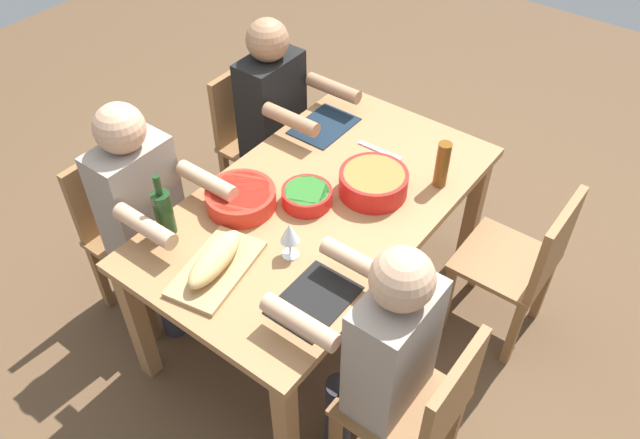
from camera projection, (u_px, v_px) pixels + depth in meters
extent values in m
plane|color=brown|center=(320.00, 309.00, 3.23)|extent=(8.00, 8.00, 0.00)
cube|color=#9E7044|center=(320.00, 204.00, 2.74)|extent=(1.63, 0.95, 0.04)
cube|color=#9E7044|center=(286.00, 431.00, 2.37)|extent=(0.07, 0.07, 0.70)
cube|color=#9E7044|center=(473.00, 211.00, 3.25)|extent=(0.07, 0.07, 0.70)
cube|color=#9E7044|center=(138.00, 323.00, 2.73)|extent=(0.07, 0.07, 0.70)
cube|color=#9E7044|center=(342.00, 152.00, 3.61)|extent=(0.07, 0.07, 0.70)
cube|color=olive|center=(505.00, 261.00, 2.88)|extent=(0.40, 0.40, 0.03)
cube|color=olive|center=(555.00, 245.00, 2.65)|extent=(0.38, 0.04, 0.40)
cube|color=olive|center=(447.00, 298.00, 3.01)|extent=(0.04, 0.04, 0.42)
cube|color=olive|center=(479.00, 256.00, 3.21)|extent=(0.04, 0.04, 0.42)
cube|color=olive|center=(513.00, 333.00, 2.86)|extent=(0.04, 0.04, 0.42)
cube|color=olive|center=(543.00, 287.00, 3.06)|extent=(0.04, 0.04, 0.42)
cube|color=olive|center=(142.00, 239.00, 2.98)|extent=(0.40, 0.40, 0.03)
cube|color=olive|center=(106.00, 189.00, 2.91)|extent=(0.38, 0.04, 0.40)
cube|color=olive|center=(199.00, 266.00, 3.16)|extent=(0.04, 0.04, 0.42)
cube|color=olive|center=(148.00, 309.00, 2.96)|extent=(0.04, 0.04, 0.42)
cube|color=olive|center=(153.00, 236.00, 3.31)|extent=(0.04, 0.04, 0.42)
cube|color=olive|center=(101.00, 276.00, 3.11)|extent=(0.04, 0.04, 0.42)
cylinder|color=#2D2D38|center=(193.00, 279.00, 3.08)|extent=(0.11, 0.11, 0.45)
cylinder|color=#2D2D38|center=(169.00, 300.00, 2.99)|extent=(0.11, 0.11, 0.45)
cube|color=gray|center=(138.00, 198.00, 2.76)|extent=(0.34, 0.20, 0.55)
cylinder|color=tan|center=(207.00, 181.00, 2.65)|extent=(0.07, 0.30, 0.07)
cylinder|color=tan|center=(145.00, 226.00, 2.46)|extent=(0.07, 0.30, 0.07)
sphere|color=tan|center=(119.00, 128.00, 2.50)|extent=(0.21, 0.21, 0.21)
cube|color=olive|center=(400.00, 403.00, 2.36)|extent=(0.40, 0.40, 0.03)
cube|color=olive|center=(452.00, 399.00, 2.13)|extent=(0.38, 0.04, 0.40)
cube|color=olive|center=(382.00, 380.00, 2.69)|extent=(0.04, 0.04, 0.42)
cube|color=olive|center=(454.00, 425.00, 2.54)|extent=(0.04, 0.04, 0.42)
cylinder|color=#2D2D38|center=(338.00, 415.00, 2.56)|extent=(0.11, 0.11, 0.45)
cylinder|color=#2D2D38|center=(361.00, 387.00, 2.65)|extent=(0.11, 0.11, 0.45)
cube|color=gray|center=(393.00, 350.00, 2.19)|extent=(0.34, 0.20, 0.55)
cylinder|color=tan|center=(300.00, 322.00, 2.12)|extent=(0.07, 0.30, 0.07)
cylinder|color=tan|center=(357.00, 262.00, 2.32)|extent=(0.07, 0.30, 0.07)
sphere|color=tan|center=(402.00, 279.00, 1.93)|extent=(0.21, 0.21, 0.21)
cube|color=olive|center=(266.00, 146.00, 3.50)|extent=(0.40, 0.40, 0.03)
cube|color=olive|center=(238.00, 102.00, 3.43)|extent=(0.38, 0.04, 0.40)
cube|color=olive|center=(310.00, 174.00, 3.68)|extent=(0.04, 0.04, 0.42)
cube|color=olive|center=(272.00, 205.00, 3.48)|extent=(0.04, 0.04, 0.42)
cube|color=olive|center=(265.00, 152.00, 3.83)|extent=(0.04, 0.04, 0.42)
cube|color=olive|center=(226.00, 181.00, 3.63)|extent=(0.04, 0.04, 0.42)
cylinder|color=#2D2D38|center=(307.00, 184.00, 3.60)|extent=(0.11, 0.11, 0.45)
cylinder|color=#2D2D38|center=(289.00, 199.00, 3.51)|extent=(0.11, 0.11, 0.45)
cube|color=black|center=(272.00, 106.00, 3.28)|extent=(0.34, 0.20, 0.55)
cylinder|color=#9E7251|center=(333.00, 88.00, 3.17)|extent=(0.07, 0.30, 0.07)
cylinder|color=#9E7251|center=(291.00, 119.00, 2.98)|extent=(0.07, 0.30, 0.07)
sphere|color=#9E7251|center=(267.00, 40.00, 3.02)|extent=(0.21, 0.21, 0.21)
cylinder|color=red|center=(307.00, 196.00, 2.69)|extent=(0.22, 0.22, 0.07)
cylinder|color=#2D7028|center=(307.00, 192.00, 2.67)|extent=(0.19, 0.19, 0.02)
cylinder|color=red|center=(373.00, 183.00, 2.73)|extent=(0.30, 0.30, 0.11)
cylinder|color=orange|center=(374.00, 177.00, 2.70)|extent=(0.26, 0.26, 0.04)
cylinder|color=red|center=(241.00, 198.00, 2.67)|extent=(0.30, 0.30, 0.08)
cylinder|color=beige|center=(240.00, 194.00, 2.65)|extent=(0.26, 0.26, 0.03)
cube|color=tan|center=(217.00, 269.00, 2.43)|extent=(0.43, 0.29, 0.02)
ellipsoid|color=tan|center=(215.00, 259.00, 2.39)|extent=(0.34, 0.17, 0.09)
cylinder|color=#193819|center=(164.00, 213.00, 2.52)|extent=(0.08, 0.08, 0.20)
cylinder|color=#193819|center=(158.00, 185.00, 2.42)|extent=(0.03, 0.03, 0.09)
cylinder|color=brown|center=(442.00, 165.00, 2.73)|extent=(0.06, 0.06, 0.22)
cylinder|color=silver|center=(290.00, 254.00, 2.49)|extent=(0.07, 0.07, 0.01)
cylinder|color=silver|center=(290.00, 247.00, 2.46)|extent=(0.01, 0.01, 0.07)
cone|color=silver|center=(289.00, 233.00, 2.41)|extent=(0.08, 0.08, 0.08)
cube|color=black|center=(314.00, 300.00, 2.32)|extent=(0.32, 0.23, 0.01)
cube|color=#142333|center=(324.00, 126.00, 3.12)|extent=(0.32, 0.23, 0.01)
cube|color=silver|center=(380.00, 151.00, 2.97)|extent=(0.03, 0.23, 0.01)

